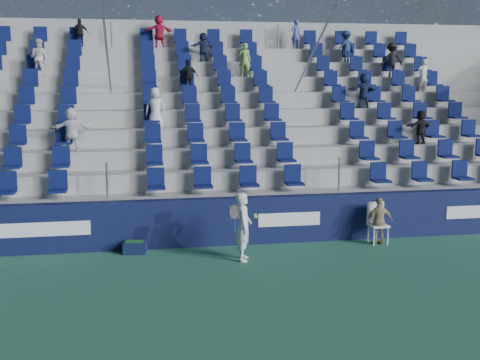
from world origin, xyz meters
name	(u,v)px	position (x,y,z in m)	size (l,w,h in m)	color
ground	(254,286)	(0.00, 0.00, 0.00)	(70.00, 70.00, 0.00)	#2A624A
sponsor_wall	(230,221)	(0.00, 3.15, 0.60)	(24.00, 0.32, 1.20)	#10163D
grandstand	(206,140)	(0.00, 8.24, 2.14)	(24.00, 8.17, 6.63)	#A9A9A4
tennis_player	(243,227)	(0.10, 1.76, 0.80)	(0.69, 0.66, 1.58)	silver
line_judge_chair	(377,220)	(3.70, 2.66, 0.59)	(0.48, 0.49, 1.04)	white
line_judge	(379,221)	(3.70, 2.50, 0.60)	(0.70, 0.29, 1.20)	tan
ball_bin	(135,247)	(-2.37, 2.75, 0.16)	(0.58, 0.43, 0.30)	#0F1939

